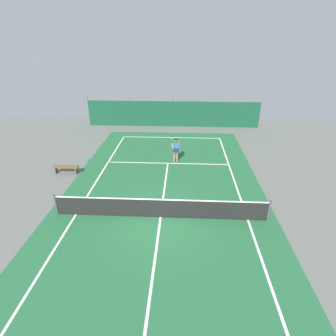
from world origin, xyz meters
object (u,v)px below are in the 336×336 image
tennis_player (176,149)px  tennis_ball_near_player (116,155)px  tennis_ball_midcourt (240,196)px  courtside_bench (66,168)px  parked_car (196,111)px  water_bottle (87,159)px  tennis_net (160,208)px

tennis_player → tennis_ball_near_player: size_ratio=24.85×
tennis_ball_midcourt → courtside_bench: size_ratio=0.04×
parked_car → water_bottle: parked_car is taller
courtside_bench → water_bottle: (0.70, 1.97, -0.25)m
water_bottle → tennis_ball_near_player: bearing=31.8°
courtside_bench → parked_car: bearing=57.6°
tennis_ball_midcourt → water_bottle: bearing=155.8°
tennis_player → courtside_bench: tennis_player is taller
tennis_net → courtside_bench: tennis_net is taller
tennis_player → parked_car: 11.56m
tennis_net → tennis_ball_near_player: bearing=116.9°
tennis_ball_near_player → parked_car: parked_car is taller
tennis_ball_near_player → parked_car: size_ratio=0.02×
courtside_bench → tennis_player: bearing=17.6°
tennis_ball_near_player → water_bottle: bearing=-148.2°
tennis_player → courtside_bench: size_ratio=1.03×
tennis_ball_near_player → tennis_ball_midcourt: same height
tennis_ball_midcourt → water_bottle: 10.65m
tennis_net → parked_car: size_ratio=2.35×
parked_car → courtside_bench: (-8.63, -13.58, -0.46)m
tennis_ball_near_player → water_bottle: water_bottle is taller
tennis_net → water_bottle: size_ratio=42.17×
tennis_player → parked_car: size_ratio=0.38×
tennis_player → courtside_bench: (-6.82, -2.17, -0.59)m
tennis_net → parked_car: 18.26m
courtside_bench → water_bottle: 2.11m
parked_car → water_bottle: bearing=59.7°
tennis_ball_near_player → water_bottle: size_ratio=0.28×
tennis_player → water_bottle: size_ratio=6.83×
tennis_player → tennis_ball_midcourt: (3.60, -4.55, -0.93)m
tennis_player → parked_car: parked_car is taller
tennis_net → courtside_bench: bearing=144.4°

